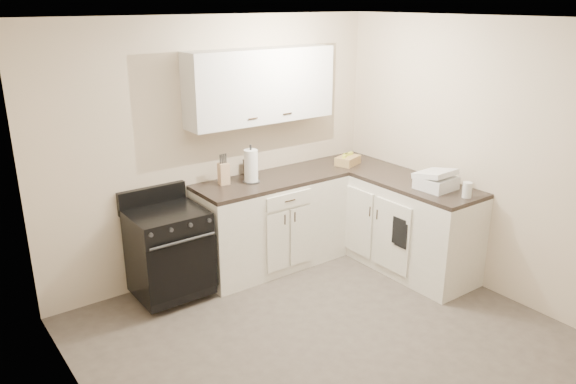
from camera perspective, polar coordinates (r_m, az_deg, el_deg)
floor at (r=4.67m, az=4.73°, el=-15.27°), size 3.60×3.60×0.00m
ceiling at (r=3.87m, az=5.77°, el=17.02°), size 3.60×3.60×0.00m
wall_back at (r=5.52m, az=-7.22°, el=4.40°), size 3.60×0.00×3.60m
wall_right at (r=5.42m, az=19.71°, el=3.14°), size 0.00×3.60×3.60m
wall_left at (r=3.29m, az=-19.32°, el=-6.93°), size 0.00×3.60×3.60m
base_cabinets_back at (r=5.74m, az=-1.72°, el=-3.29°), size 1.55×0.60×0.90m
base_cabinets_right at (r=5.94m, az=10.48°, el=-2.83°), size 0.60×1.90×0.90m
countertop_back at (r=5.58m, az=-1.77°, el=1.18°), size 1.55×0.60×0.04m
countertop_right at (r=5.78m, az=10.76°, el=1.50°), size 0.60×1.90×0.04m
upper_cabinets at (r=5.49m, az=-2.77°, el=10.74°), size 1.55×0.30×0.70m
stove at (r=5.21m, az=-11.97°, el=-6.01°), size 0.65×0.55×0.78m
knife_block at (r=5.41m, az=-6.55°, el=1.86°), size 0.10×0.09×0.21m
paper_towel at (r=5.43m, az=-3.78°, el=2.65°), size 0.17×0.17×0.32m
soap_bottle at (r=5.43m, az=-3.76°, el=1.84°), size 0.06×0.06×0.18m
picture_frame at (r=5.68m, az=-3.91°, el=2.57°), size 0.14×0.06×0.17m
wicker_basket at (r=6.07m, az=6.09°, el=3.21°), size 0.32×0.26×0.09m
countertop_grill at (r=5.43m, az=14.82°, el=0.92°), size 0.34×0.32×0.12m
glass_jar at (r=5.27m, az=17.74°, el=0.20°), size 0.11×0.11×0.14m
oven_mitt_near at (r=5.43m, az=11.43°, el=-4.29°), size 0.02×0.14×0.25m
oven_mitt_far at (r=5.44m, az=11.21°, el=-3.96°), size 0.02×0.16×0.27m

